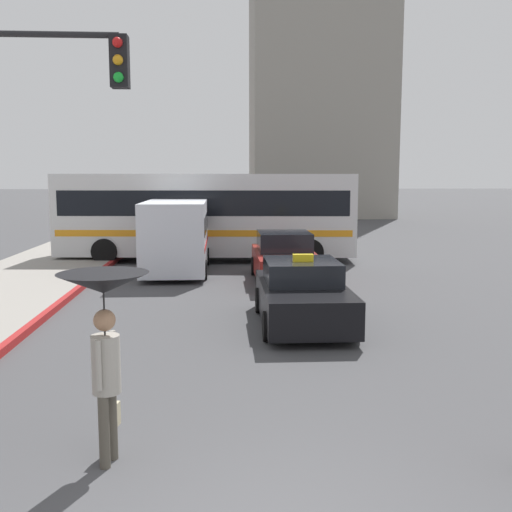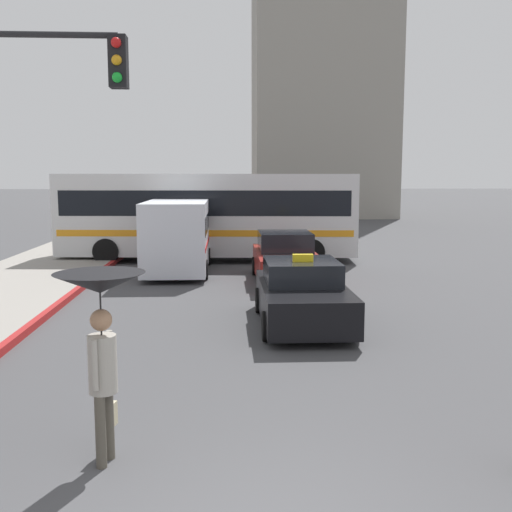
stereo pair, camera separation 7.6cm
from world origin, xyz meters
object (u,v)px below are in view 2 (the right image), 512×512
at_px(sedan_red, 285,259).
at_px(pedestrian_with_umbrella, 101,314).
at_px(taxi, 302,295).
at_px(city_bus, 208,213).
at_px(ambulance_van, 178,233).
at_px(traffic_light, 19,132).

bearing_deg(sedan_red, pedestrian_with_umbrella, 74.54).
xyz_separation_m(taxi, city_bus, (-2.34, 10.35, 1.19)).
bearing_deg(taxi, ambulance_van, -66.35).
bearing_deg(city_bus, sedan_red, 31.13).
height_order(city_bus, pedestrian_with_umbrella, city_bus).
height_order(pedestrian_with_umbrella, traffic_light, traffic_light).
distance_m(pedestrian_with_umbrella, traffic_light, 4.35).
bearing_deg(ambulance_van, sedan_red, 149.04).
bearing_deg(city_bus, ambulance_van, -13.83).
distance_m(taxi, sedan_red, 5.41).
relative_size(taxi, traffic_light, 0.71).
bearing_deg(ambulance_van, city_bus, -107.98).
relative_size(sedan_red, pedestrian_with_umbrella, 1.97).
bearing_deg(sedan_red, ambulance_van, -30.96).
height_order(taxi, traffic_light, traffic_light).
height_order(taxi, ambulance_van, ambulance_van).
height_order(ambulance_van, city_bus, city_bus).
relative_size(ambulance_van, city_bus, 0.45).
bearing_deg(taxi, pedestrian_with_umbrella, 63.99).
xyz_separation_m(city_bus, pedestrian_with_umbrella, (-0.71, -16.60, -0.12)).
bearing_deg(traffic_light, sedan_red, 58.79).
xyz_separation_m(ambulance_van, pedestrian_with_umbrella, (0.22, -13.73, 0.39)).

